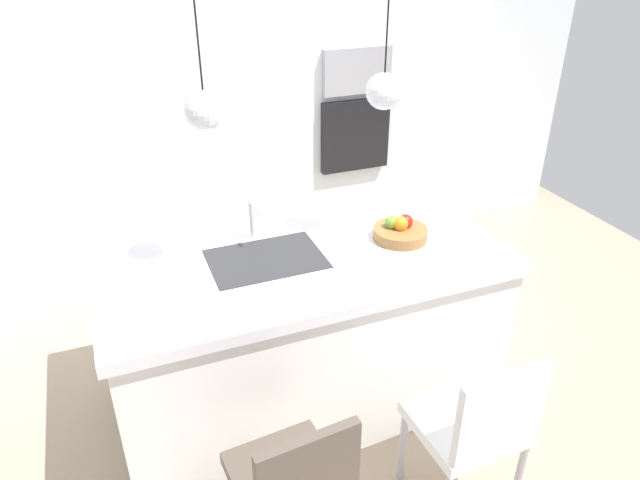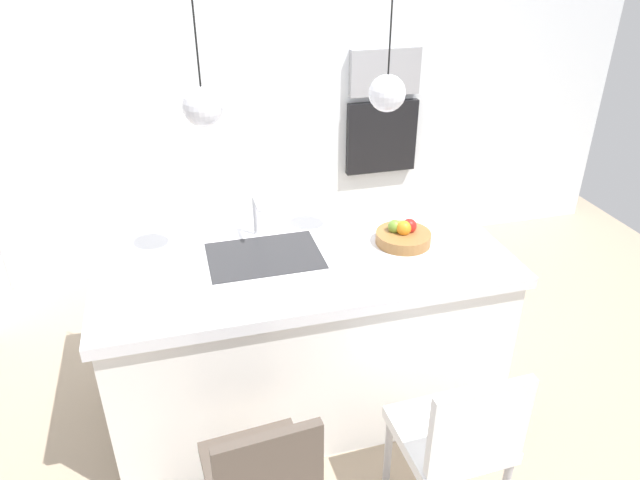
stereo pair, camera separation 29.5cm
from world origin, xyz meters
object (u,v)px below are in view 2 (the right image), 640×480
fruit_bowl (403,235)px  chair_near (262,480)px  microwave (385,72)px  chair_middle (458,437)px  oven (381,137)px

fruit_bowl → chair_near: size_ratio=0.32×
microwave → chair_middle: microwave is taller
microwave → chair_middle: size_ratio=0.61×
fruit_bowl → microwave: microwave is taller
microwave → fruit_bowl: bearing=-106.6°
microwave → oven: 0.50m
chair_near → chair_middle: chair_near is taller
microwave → oven: bearing=0.0°
fruit_bowl → microwave: 1.76m
oven → chair_middle: oven is taller
fruit_bowl → chair_middle: (-0.10, -0.92, -0.47)m
oven → chair_near: bearing=-119.0°
fruit_bowl → chair_near: fruit_bowl is taller
fruit_bowl → oven: 1.70m
fruit_bowl → microwave: size_ratio=0.53×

